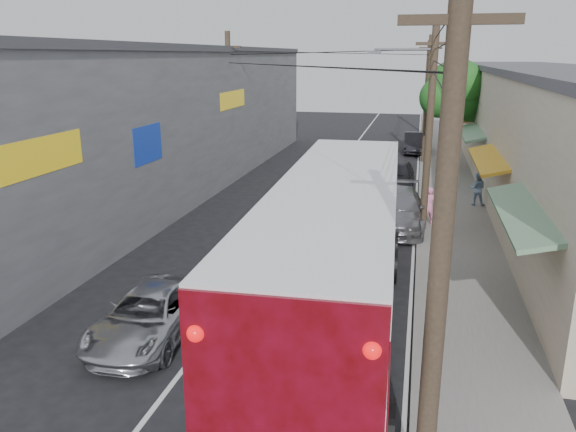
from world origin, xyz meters
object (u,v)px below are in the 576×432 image
at_px(parked_suv, 397,209).
at_px(coach_bus, 336,253).
at_px(pedestrian_far, 477,189).
at_px(parked_car_far, 415,143).
at_px(jeepney, 150,315).
at_px(pedestrian_near, 429,206).
at_px(parked_car_mid, 396,176).

bearing_deg(parked_suv, coach_bus, -98.98).
bearing_deg(pedestrian_far, parked_car_far, -71.12).
bearing_deg(jeepney, pedestrian_near, 56.94).
bearing_deg(parked_car_far, pedestrian_far, -79.40).
xyz_separation_m(jeepney, parked_car_far, (6.00, 29.60, 0.11)).
bearing_deg(pedestrian_far, coach_bus, 78.19).
bearing_deg(pedestrian_far, parked_suv, 56.58).
distance_m(parked_suv, parked_car_mid, 6.65).
bearing_deg(parked_car_mid, pedestrian_near, -74.69).
height_order(jeepney, pedestrian_far, pedestrian_far).
bearing_deg(parked_suv, pedestrian_far, 47.41).
height_order(jeepney, parked_car_mid, parked_car_mid).
xyz_separation_m(parked_suv, parked_car_mid, (-0.36, 6.64, 0.01)).
height_order(parked_car_far, pedestrian_near, pedestrian_near).
distance_m(coach_bus, pedestrian_far, 14.06).
xyz_separation_m(jeepney, pedestrian_far, (9.00, 14.87, 0.28)).
bearing_deg(parked_car_mid, pedestrian_far, -33.81).
bearing_deg(pedestrian_near, pedestrian_far, -128.30).
bearing_deg(parked_car_mid, parked_suv, -85.79).
bearing_deg(coach_bus, pedestrian_far, 68.63).
bearing_deg(pedestrian_near, jeepney, 51.38).
xyz_separation_m(parked_suv, parked_car_far, (0.44, 18.72, -0.04)).
distance_m(parked_suv, pedestrian_far, 5.27).
distance_m(jeepney, parked_car_far, 30.20).
xyz_separation_m(parked_car_far, pedestrian_near, (0.80, -18.40, 0.18)).
xyz_separation_m(jeepney, pedestrian_near, (6.80, 11.20, 0.29)).
height_order(pedestrian_near, pedestrian_far, pedestrian_near).
distance_m(jeepney, pedestrian_far, 17.38).
relative_size(jeepney, parked_car_far, 1.01).
bearing_deg(parked_suv, jeepney, -118.87).
bearing_deg(coach_bus, parked_suv, 80.64).
relative_size(parked_car_mid, pedestrian_far, 2.93).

